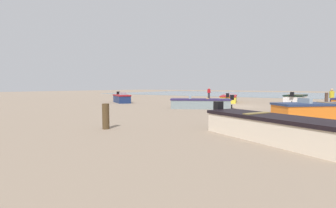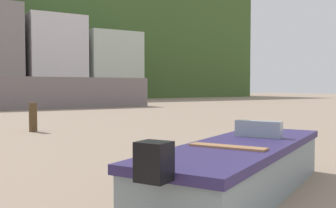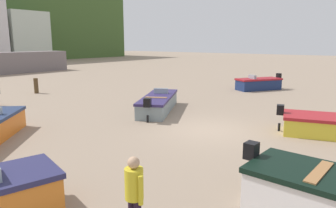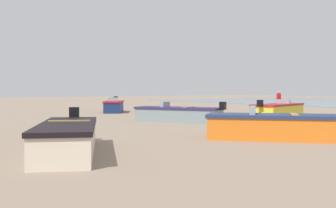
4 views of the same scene
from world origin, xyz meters
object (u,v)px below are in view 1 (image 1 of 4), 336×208
(boat_orange_0, at_px, (318,111))
(boat_grey_2, at_px, (200,103))
(boat_navy_1, at_px, (122,99))
(boat_white_4, at_px, (296,99))
(mooring_post_mid_beach, at_px, (326,99))
(beach_walker_distant, at_px, (332,97))
(boat_yellow_6, at_px, (229,99))
(mooring_post_near_water, at_px, (106,116))
(boat_cream_5, at_px, (271,128))
(beach_walker_foreground, at_px, (209,92))

(boat_orange_0, relative_size, boat_grey_2, 0.96)
(boat_navy_1, distance_m, boat_white_4, 18.07)
(mooring_post_mid_beach, bearing_deg, beach_walker_distant, 95.84)
(boat_white_4, height_order, mooring_post_mid_beach, boat_white_4)
(boat_yellow_6, relative_size, mooring_post_near_water, 5.17)
(boat_navy_1, bearing_deg, mooring_post_near_water, 75.24)
(boat_orange_0, bearing_deg, boat_yellow_6, -2.55)
(boat_orange_0, height_order, mooring_post_mid_beach, boat_orange_0)
(boat_orange_0, distance_m, boat_yellow_6, 13.92)
(mooring_post_near_water, bearing_deg, boat_yellow_6, -85.21)
(boat_cream_5, height_order, mooring_post_mid_beach, mooring_post_mid_beach)
(boat_navy_1, bearing_deg, boat_cream_5, 91.55)
(boat_grey_2, bearing_deg, boat_white_4, -59.59)
(boat_white_4, bearing_deg, boat_yellow_6, -172.67)
(boat_yellow_6, distance_m, beach_walker_foreground, 8.57)
(boat_grey_2, xyz_separation_m, beach_walker_distant, (-8.77, -6.56, 0.54))
(boat_orange_0, distance_m, boat_navy_1, 18.70)
(mooring_post_mid_beach, bearing_deg, boat_white_4, 14.17)
(boat_yellow_6, xyz_separation_m, beach_walker_distant, (-9.61, 2.42, 0.55))
(boat_orange_0, relative_size, mooring_post_near_water, 4.32)
(boat_navy_1, xyz_separation_m, boat_white_4, (-16.20, -8.01, 0.03))
(boat_orange_0, relative_size, boat_yellow_6, 0.83)
(boat_grey_2, height_order, boat_white_4, boat_white_4)
(boat_cream_5, xyz_separation_m, beach_walker_foreground, (13.29, -24.42, 0.52))
(boat_navy_1, height_order, beach_walker_distant, beach_walker_distant)
(boat_orange_0, bearing_deg, boat_grey_2, 35.66)
(boat_grey_2, xyz_separation_m, beach_walker_foreground, (6.30, -15.56, 0.54))
(boat_grey_2, xyz_separation_m, mooring_post_mid_beach, (-8.41, -10.11, 0.18))
(beach_walker_foreground, bearing_deg, boat_white_4, 159.02)
(mooring_post_near_water, bearing_deg, boat_cream_5, -165.02)
(boat_navy_1, xyz_separation_m, boat_cream_5, (-17.33, 10.31, -0.03))
(boat_grey_2, height_order, boat_yellow_6, boat_grey_2)
(mooring_post_mid_beach, bearing_deg, boat_orange_0, 88.44)
(boat_white_4, relative_size, mooring_post_mid_beach, 3.36)
(boat_orange_0, bearing_deg, mooring_post_near_water, 97.94)
(boat_navy_1, bearing_deg, boat_yellow_6, 160.65)
(boat_white_4, bearing_deg, mooring_post_near_water, -101.01)
(boat_orange_0, relative_size, boat_cream_5, 0.92)
(boat_orange_0, height_order, mooring_post_near_water, boat_orange_0)
(boat_grey_2, relative_size, beach_walker_distant, 2.99)
(boat_yellow_6, xyz_separation_m, mooring_post_near_water, (-1.63, 19.49, 0.14))
(boat_orange_0, bearing_deg, boat_navy_1, 37.85)
(boat_grey_2, distance_m, mooring_post_near_water, 10.55)
(boat_cream_5, height_order, beach_walker_foreground, beach_walker_foreground)
(boat_grey_2, distance_m, beach_walker_distant, 10.97)
(beach_walker_distant, bearing_deg, boat_navy_1, -59.54)
(beach_walker_foreground, bearing_deg, beach_walker_distant, 154.84)
(boat_cream_5, relative_size, mooring_post_near_water, 4.69)
(mooring_post_mid_beach, xyz_separation_m, beach_walker_foreground, (14.71, -5.46, 0.36))
(boat_white_4, relative_size, beach_walker_distant, 2.47)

